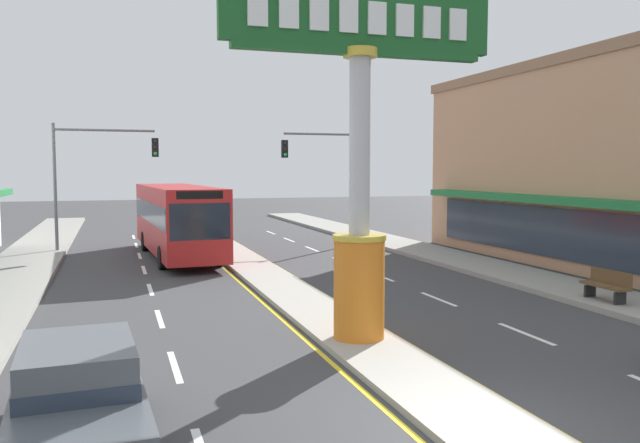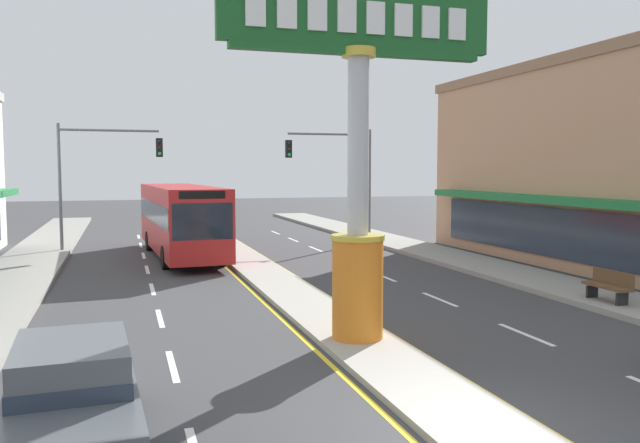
% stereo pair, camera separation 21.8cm
% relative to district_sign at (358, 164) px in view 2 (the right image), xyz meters
% --- Properties ---
extents(ground_plane, '(160.00, 160.00, 0.00)m').
position_rel_district_sign_xyz_m(ground_plane, '(-0.00, -5.25, -4.14)').
color(ground_plane, '#3A3A3D').
extents(median_strip, '(1.81, 52.00, 0.14)m').
position_rel_district_sign_xyz_m(median_strip, '(-0.00, 12.75, -4.07)').
color(median_strip, '#A39E93').
rests_on(median_strip, ground).
extents(sidewalk_left, '(2.79, 60.00, 0.18)m').
position_rel_district_sign_xyz_m(sidewalk_left, '(-8.90, 10.75, -4.05)').
color(sidewalk_left, gray).
rests_on(sidewalk_left, ground).
extents(sidewalk_right, '(2.79, 60.00, 0.18)m').
position_rel_district_sign_xyz_m(sidewalk_right, '(8.90, 10.75, -4.05)').
color(sidewalk_right, gray).
rests_on(sidewalk_right, ground).
extents(lane_markings, '(8.55, 52.00, 0.01)m').
position_rel_district_sign_xyz_m(lane_markings, '(-0.00, 11.40, -4.14)').
color(lane_markings, silver).
rests_on(lane_markings, ground).
extents(district_sign, '(6.34, 1.23, 8.01)m').
position_rel_district_sign_xyz_m(district_sign, '(0.00, 0.00, 0.00)').
color(district_sign, orange).
rests_on(district_sign, median_strip).
extents(storefront_right, '(9.24, 20.16, 8.57)m').
position_rel_district_sign_xyz_m(storefront_right, '(15.48, 8.00, 0.14)').
color(storefront_right, tan).
rests_on(storefront_right, ground).
extents(traffic_light_left_side, '(4.86, 0.46, 6.20)m').
position_rel_district_sign_xyz_m(traffic_light_left_side, '(-6.14, 19.07, 0.10)').
color(traffic_light_left_side, slate).
rests_on(traffic_light_left_side, ground).
extents(traffic_light_right_side, '(4.86, 0.46, 6.20)m').
position_rel_district_sign_xyz_m(traffic_light_right_side, '(6.14, 19.09, 0.10)').
color(traffic_light_right_side, slate).
rests_on(traffic_light_right_side, ground).
extents(sedan_near_right_lane, '(2.00, 4.38, 1.53)m').
position_rel_district_sign_xyz_m(sedan_near_right_lane, '(-5.86, -3.96, -3.36)').
color(sedan_near_right_lane, '#4C5156').
rests_on(sedan_near_right_lane, ground).
extents(bus_near_left_lane, '(3.17, 11.33, 3.26)m').
position_rel_district_sign_xyz_m(bus_near_left_lane, '(-2.56, 16.14, -2.28)').
color(bus_near_left_lane, '#B21E1E').
rests_on(bus_near_left_lane, ground).
extents(street_bench, '(0.48, 1.60, 0.88)m').
position_rel_district_sign_xyz_m(street_bench, '(8.37, 1.48, -3.50)').
color(street_bench, brown).
rests_on(street_bench, sidewalk_right).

